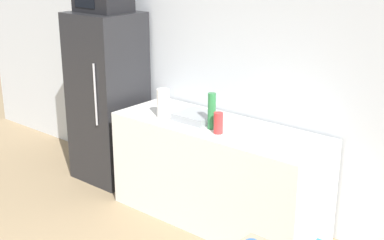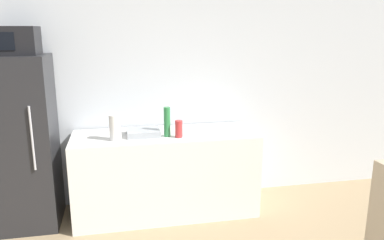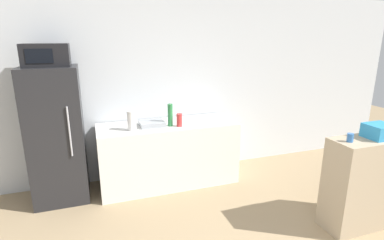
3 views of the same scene
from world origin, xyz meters
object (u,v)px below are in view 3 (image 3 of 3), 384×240
bottle_tall (170,115)px  jar (350,138)px  microwave (46,55)px  refrigerator (57,136)px  basket (379,131)px  paper_towel_roll (132,121)px  bottle_short (179,120)px

bottle_tall → jar: bottle_tall is taller
microwave → jar: (2.82, -1.67, -0.76)m
bottle_tall → jar: bearing=-47.4°
refrigerator → bottle_tall: bearing=-5.3°
basket → paper_towel_roll: 2.76m
bottle_short → basket: (1.69, -1.49, 0.12)m
microwave → bottle_short: size_ratio=2.91×
bottle_short → paper_towel_roll: (-0.61, 0.03, 0.04)m
refrigerator → jar: 3.29m
refrigerator → basket: size_ratio=6.12×
bottle_tall → bottle_short: bearing=-26.4°
refrigerator → paper_towel_roll: bearing=-10.0°
refrigerator → jar: refrigerator is taller
paper_towel_roll → microwave: bearing=170.1°
basket → paper_towel_roll: bearing=146.6°
paper_towel_roll → refrigerator: bearing=170.0°
jar → basket: bearing=-0.0°
refrigerator → basket: bearing=-27.7°
microwave → bottle_tall: (1.40, -0.13, -0.79)m
basket → paper_towel_roll: basket is taller
paper_towel_roll → jar: bearing=-38.2°
jar → bottle_tall: bearing=132.6°
bottle_short → paper_towel_roll: bearing=177.5°
bottle_tall → paper_towel_roll: bottle_tall is taller
refrigerator → basket: refrigerator is taller
jar → refrigerator: bearing=149.3°
bottle_short → jar: (1.31, -1.49, 0.10)m
basket → bottle_short: bearing=138.6°
microwave → paper_towel_roll: (0.89, -0.16, -0.81)m
refrigerator → microwave: (-0.00, -0.00, 0.96)m
refrigerator → basket: 3.62m
microwave → paper_towel_roll: size_ratio=2.00×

